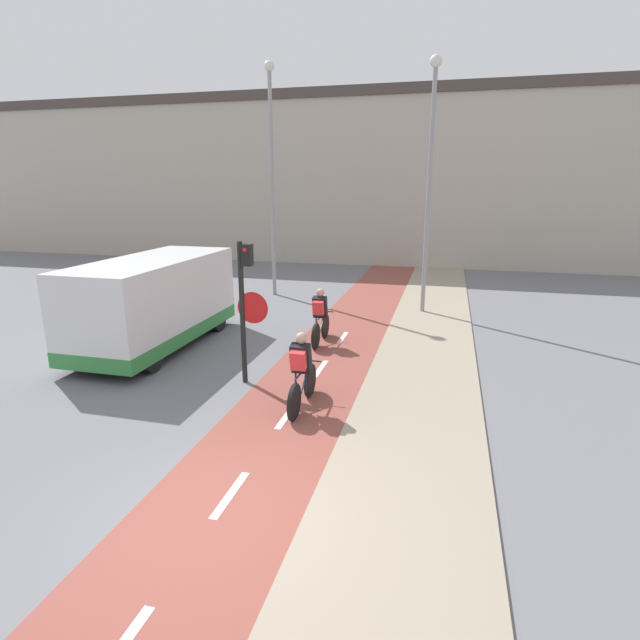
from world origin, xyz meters
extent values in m
plane|color=slate|center=(0.00, 0.00, 0.00)|extent=(120.00, 120.00, 0.00)
cube|color=brown|center=(0.00, 0.00, 0.01)|extent=(2.22, 60.00, 0.02)
cube|color=white|center=(0.00, 0.50, 0.02)|extent=(0.12, 1.10, 0.00)
cube|color=white|center=(0.00, 3.00, 0.02)|extent=(0.12, 1.10, 0.00)
cube|color=white|center=(0.00, 5.50, 0.02)|extent=(0.12, 1.10, 0.00)
cube|color=white|center=(0.00, 8.00, 0.02)|extent=(0.12, 1.10, 0.00)
cube|color=gray|center=(2.31, 0.00, 0.03)|extent=(2.40, 60.00, 0.05)
cube|color=#B2A899|center=(0.00, 23.44, 4.15)|extent=(60.00, 5.00, 8.31)
cube|color=#473D38|center=(0.00, 23.44, 8.56)|extent=(60.00, 5.20, 0.50)
cylinder|color=black|center=(-1.40, 4.38, 1.52)|extent=(0.11, 0.11, 3.03)
cube|color=black|center=(-1.24, 4.38, 2.76)|extent=(0.20, 0.20, 0.44)
sphere|color=red|center=(-1.24, 4.27, 2.87)|extent=(0.09, 0.09, 0.09)
cone|color=red|center=(-1.16, 4.37, 1.67)|extent=(0.67, 0.01, 0.67)
cone|color=silver|center=(-1.16, 4.38, 1.67)|extent=(0.60, 0.02, 0.60)
cylinder|color=gray|center=(-3.75, 12.98, 4.00)|extent=(0.14, 0.14, 8.00)
sphere|color=silver|center=(-3.75, 12.98, 8.11)|extent=(0.36, 0.36, 0.36)
cylinder|color=gray|center=(1.97, 11.51, 3.77)|extent=(0.14, 0.14, 7.54)
sphere|color=silver|center=(1.97, 11.51, 7.65)|extent=(0.36, 0.36, 0.36)
cylinder|color=black|center=(0.17, 2.93, 0.34)|extent=(0.07, 0.67, 0.67)
cylinder|color=black|center=(0.17, 4.01, 0.34)|extent=(0.07, 0.67, 0.67)
cylinder|color=navy|center=(0.17, 3.67, 0.51)|extent=(0.04, 0.69, 0.42)
cylinder|color=navy|center=(0.17, 3.18, 0.53)|extent=(0.04, 0.36, 0.44)
cylinder|color=navy|center=(0.17, 3.51, 0.72)|extent=(0.04, 1.00, 0.07)
cylinder|color=navy|center=(0.17, 3.14, 0.33)|extent=(0.04, 0.41, 0.05)
cylinder|color=black|center=(0.17, 4.01, 0.76)|extent=(0.46, 0.03, 0.03)
cube|color=black|center=(0.17, 3.39, 1.02)|extent=(0.36, 0.31, 0.59)
sphere|color=tan|center=(0.17, 3.43, 1.40)|extent=(0.22, 0.22, 0.22)
cylinder|color=#232328|center=(0.07, 3.36, 0.58)|extent=(0.04, 0.07, 0.42)
cylinder|color=#232328|center=(0.27, 3.36, 0.58)|extent=(0.04, 0.07, 0.42)
cube|color=red|center=(0.17, 3.21, 1.04)|extent=(0.28, 0.23, 0.39)
cylinder|color=black|center=(-0.49, 6.93, 0.33)|extent=(0.07, 0.67, 0.67)
cylinder|color=black|center=(-0.49, 7.96, 0.33)|extent=(0.07, 0.67, 0.67)
cylinder|color=slate|center=(-0.49, 7.64, 0.51)|extent=(0.04, 0.65, 0.42)
cylinder|color=slate|center=(-0.49, 7.17, 0.53)|extent=(0.04, 0.34, 0.44)
cylinder|color=slate|center=(-0.49, 7.48, 0.72)|extent=(0.04, 0.95, 0.07)
cylinder|color=slate|center=(-0.49, 7.13, 0.33)|extent=(0.04, 0.39, 0.05)
cylinder|color=black|center=(-0.49, 7.96, 0.75)|extent=(0.46, 0.03, 0.03)
cube|color=black|center=(-0.49, 7.37, 1.02)|extent=(0.36, 0.31, 0.59)
sphere|color=tan|center=(-0.49, 7.41, 1.40)|extent=(0.22, 0.22, 0.22)
cylinder|color=#232328|center=(-0.59, 7.34, 0.58)|extent=(0.04, 0.07, 0.42)
cylinder|color=#232328|center=(-0.39, 7.34, 0.58)|extent=(0.04, 0.07, 0.42)
cube|color=red|center=(-0.49, 7.19, 1.04)|extent=(0.28, 0.23, 0.39)
cube|color=silver|center=(-4.59, 6.11, 1.28)|extent=(2.05, 5.27, 2.08)
cube|color=#33843D|center=(-4.59, 6.11, 0.42)|extent=(2.06, 5.28, 0.36)
cube|color=black|center=(-4.59, 8.72, 1.65)|extent=(1.84, 0.04, 0.70)
cylinder|color=black|center=(-5.51, 7.82, 0.35)|extent=(0.18, 0.70, 0.70)
cylinder|color=black|center=(-3.67, 7.82, 0.35)|extent=(0.18, 0.70, 0.70)
cylinder|color=black|center=(-5.51, 4.40, 0.35)|extent=(0.18, 0.70, 0.70)
cylinder|color=black|center=(-3.67, 4.40, 0.35)|extent=(0.18, 0.70, 0.70)
camera|label=1|loc=(2.68, -4.98, 4.14)|focal=28.00mm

